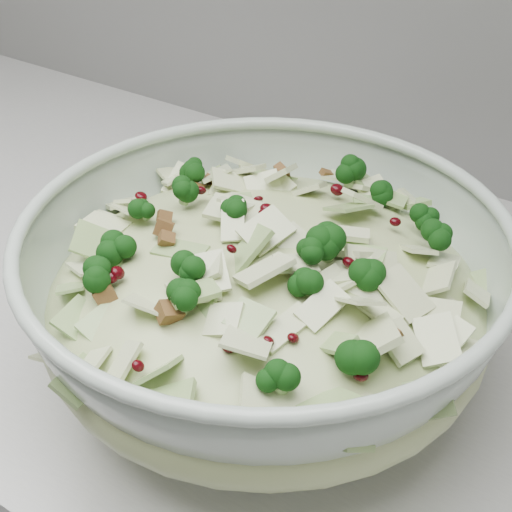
{
  "coord_description": "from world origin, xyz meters",
  "views": [
    {
      "loc": [
        -0.23,
        1.25,
        1.31
      ],
      "look_at": [
        -0.46,
        1.61,
        1.0
      ],
      "focal_mm": 50.0,
      "sensor_mm": 36.0,
      "label": 1
    }
  ],
  "objects": [
    {
      "name": "mixing_bowl",
      "position": [
        -0.45,
        1.6,
        0.97
      ],
      "size": [
        0.41,
        0.41,
        0.14
      ],
      "rotation": [
        0.0,
        0.0,
        -0.19
      ],
      "color": "#A7B8AA",
      "rests_on": "counter"
    },
    {
      "name": "salad",
      "position": [
        -0.45,
        1.6,
        1.0
      ],
      "size": [
        0.37,
        0.37,
        0.14
      ],
      "rotation": [
        0.0,
        0.0,
        0.13
      ],
      "color": "beige",
      "rests_on": "mixing_bowl"
    }
  ]
}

